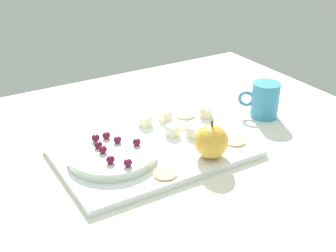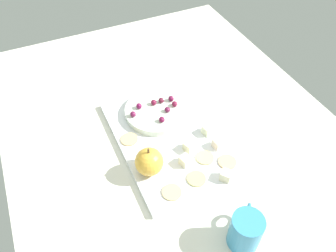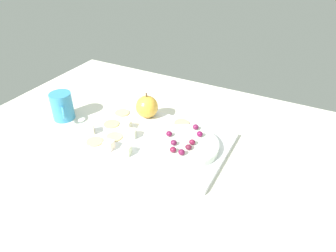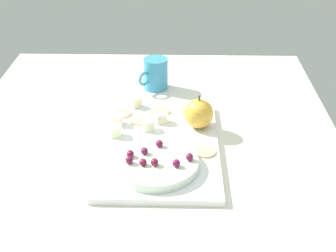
% 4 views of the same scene
% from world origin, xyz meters
% --- Properties ---
extents(table, '(1.19, 0.89, 0.04)m').
position_xyz_m(table, '(0.00, 0.00, 0.02)').
color(table, silver).
rests_on(table, ground).
extents(platter, '(0.40, 0.26, 0.01)m').
position_xyz_m(platter, '(0.02, -0.03, 0.04)').
color(platter, white).
rests_on(platter, table).
extents(serving_dish, '(0.18, 0.18, 0.02)m').
position_xyz_m(serving_dish, '(-0.07, -0.02, 0.06)').
color(serving_dish, white).
rests_on(serving_dish, platter).
extents(apple_whole, '(0.07, 0.07, 0.07)m').
position_xyz_m(apple_whole, '(0.10, -0.12, 0.09)').
color(apple_whole, gold).
rests_on(apple_whole, platter).
extents(apple_stem, '(0.01, 0.01, 0.01)m').
position_xyz_m(apple_stem, '(0.10, -0.12, 0.13)').
color(apple_stem, brown).
rests_on(apple_stem, apple_whole).
extents(cheese_cube_0, '(0.03, 0.03, 0.02)m').
position_xyz_m(cheese_cube_0, '(0.09, 0.00, 0.06)').
color(cheese_cube_0, '#F0F1CB').
rests_on(cheese_cube_0, platter).
extents(cheese_cube_1, '(0.03, 0.03, 0.02)m').
position_xyz_m(cheese_cube_1, '(0.12, -0.03, 0.06)').
color(cheese_cube_1, white).
rests_on(cheese_cube_1, platter).
extents(cheese_cube_2, '(0.03, 0.03, 0.02)m').
position_xyz_m(cheese_cube_2, '(0.06, 0.07, 0.06)').
color(cheese_cube_2, '#F0F2C7').
rests_on(cheese_cube_2, platter).
extents(cheese_cube_3, '(0.03, 0.03, 0.02)m').
position_xyz_m(cheese_cube_3, '(0.20, 0.04, 0.06)').
color(cheese_cube_3, '#F5E7BE').
rests_on(cheese_cube_3, platter).
extents(cheese_cube_4, '(0.03, 0.03, 0.02)m').
position_xyz_m(cheese_cube_4, '(0.11, 0.07, 0.06)').
color(cheese_cube_4, '#F9E1CC').
rests_on(cheese_cube_4, platter).
extents(cracker_0, '(0.05, 0.05, 0.00)m').
position_xyz_m(cracker_0, '(0.18, -0.03, 0.05)').
color(cracker_0, '#D2C67C').
rests_on(cracker_0, platter).
extents(cracker_1, '(0.05, 0.05, 0.00)m').
position_xyz_m(cracker_1, '(0.18, -0.09, 0.05)').
color(cracker_1, '#D5BC83').
rests_on(cracker_1, platter).
extents(cracker_2, '(0.05, 0.05, 0.00)m').
position_xyz_m(cracker_2, '(0.13, 0.02, 0.05)').
color(cracker_2, '#D5BE84').
rests_on(cracker_2, platter).
extents(cracker_3, '(0.05, 0.05, 0.00)m').
position_xyz_m(cracker_3, '(-0.01, -0.13, 0.05)').
color(cracker_3, '#E2B87F').
rests_on(cracker_3, platter).
extents(cracker_4, '(0.05, 0.05, 0.00)m').
position_xyz_m(cracker_4, '(0.16, 0.07, 0.05)').
color(cracker_4, '#E1B582').
rests_on(cracker_4, platter).
extents(grape_0, '(0.02, 0.02, 0.01)m').
position_xyz_m(grape_0, '(-0.09, -0.00, 0.08)').
color(grape_0, maroon).
rests_on(grape_0, serving_dish).
extents(grape_1, '(0.02, 0.02, 0.01)m').
position_xyz_m(grape_1, '(-0.06, 0.03, 0.08)').
color(grape_1, maroon).
rests_on(grape_1, serving_dish).
extents(grape_2, '(0.02, 0.02, 0.02)m').
position_xyz_m(grape_2, '(-0.09, -0.07, 0.08)').
color(grape_2, maroon).
rests_on(grape_2, serving_dish).
extents(grape_3, '(0.02, 0.02, 0.02)m').
position_xyz_m(grape_3, '(-0.07, -0.09, 0.08)').
color(grape_3, maroon).
rests_on(grape_3, serving_dish).
extents(grape_4, '(0.02, 0.02, 0.01)m').
position_xyz_m(grape_4, '(-0.05, -0.00, 0.08)').
color(grape_4, maroon).
rests_on(grape_4, serving_dish).
extents(grape_5, '(0.02, 0.02, 0.01)m').
position_xyz_m(grape_5, '(-0.02, -0.03, 0.08)').
color(grape_5, maroon).
rests_on(grape_5, serving_dish).
extents(grape_6, '(0.02, 0.02, 0.02)m').
position_xyz_m(grape_6, '(-0.08, 0.03, 0.08)').
color(grape_6, maroon).
rests_on(grape_6, serving_dish).
extents(grape_7, '(0.02, 0.02, 0.02)m').
position_xyz_m(grape_7, '(-0.09, -0.02, 0.08)').
color(grape_7, maroon).
rests_on(grape_7, serving_dish).
extents(cup, '(0.09, 0.08, 0.09)m').
position_xyz_m(cup, '(0.34, -0.01, 0.08)').
color(cup, '#378EBD').
rests_on(cup, table).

